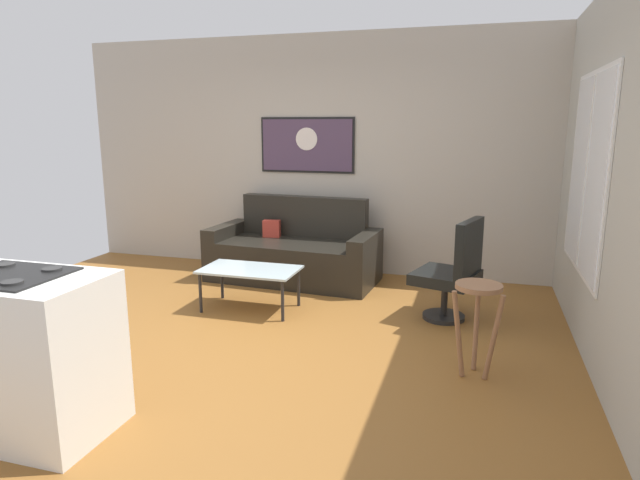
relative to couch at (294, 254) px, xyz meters
The scene contains 9 objects.
ground 1.91m from the couch, 82.54° to the right, with size 6.40×6.40×0.04m, color brown.
back_wall 1.25m from the couch, 66.34° to the left, with size 6.40×0.05×2.80m, color #B2A99C.
right_wall 3.45m from the couch, 28.64° to the right, with size 0.05×6.40×2.80m, color #ADAB9F.
couch is the anchor object (origin of this frame).
coffee_table 1.12m from the couch, 93.47° to the right, with size 0.93×0.54×0.41m.
armchair 2.03m from the couch, 25.42° to the right, with size 0.66×0.68×0.95m.
bar_stool 2.85m from the couch, 43.93° to the right, with size 0.37×0.37×0.68m.
wall_painting 1.32m from the couch, 90.97° to the left, with size 1.17×0.03×0.66m.
window 3.18m from the couch, 18.87° to the right, with size 0.03×1.55×1.61m.
Camera 1 is at (1.77, -3.88, 1.77)m, focal length 30.46 mm.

